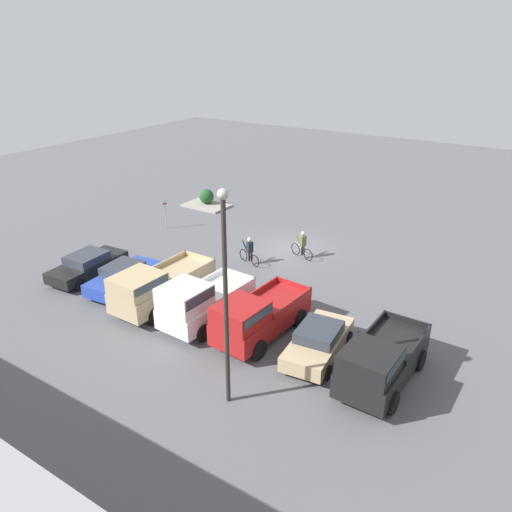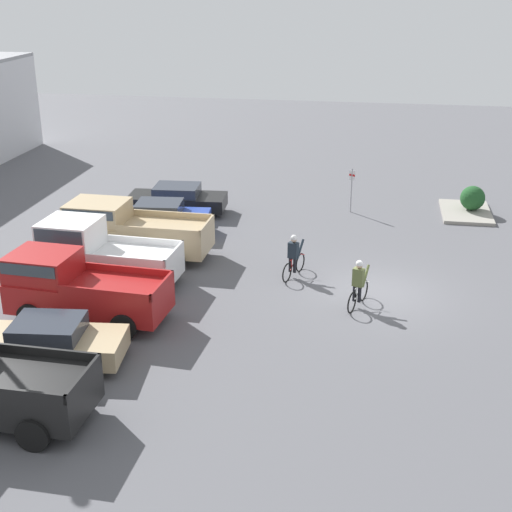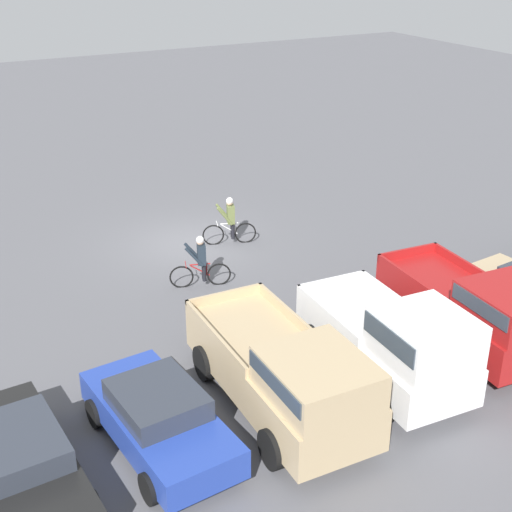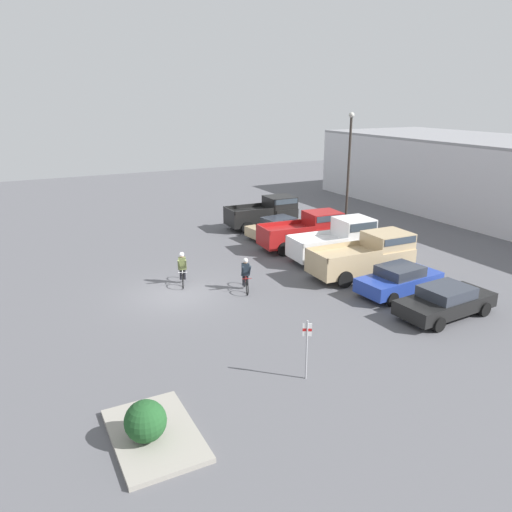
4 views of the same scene
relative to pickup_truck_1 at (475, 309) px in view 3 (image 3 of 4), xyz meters
The scene contains 8 objects.
ground_plane 10.27m from the pickup_truck_1, 68.87° to the right, with size 80.00×80.00×0.00m, color #56565B.
pickup_truck_1 is the anchor object (origin of this frame).
pickup_truck_2 2.82m from the pickup_truck_1, ahead, with size 2.43×4.92×2.34m.
pickup_truck_3 5.58m from the pickup_truck_1, ahead, with size 2.39×5.59×2.15m.
sedan_1 8.38m from the pickup_truck_1, ahead, with size 2.23×4.36×1.39m.
sedan_2 11.18m from the pickup_truck_1, ahead, with size 2.22×4.59×1.33m.
cyclist_0 7.93m from the pickup_truck_1, 54.22° to the right, with size 1.76×0.68×1.65m.
cyclist_1 9.20m from the pickup_truck_1, 74.43° to the right, with size 1.76×0.68×1.68m.
Camera 3 is at (8.52, 20.66, 9.79)m, focal length 50.00 mm.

